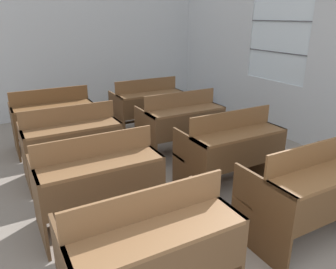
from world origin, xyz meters
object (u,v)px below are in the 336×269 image
object	(u,v)px
bench_front_left	(151,250)
bench_third_right	(181,123)
bench_back_right	(147,105)
bench_second_left	(98,180)
bench_back_left	(53,118)
bench_third_left	(72,142)
wastepaper_bin	(202,101)
bench_front_right	(310,191)
bench_second_right	(231,149)

from	to	relation	value
bench_front_left	bench_third_right	distance (m)	2.72
bench_third_right	bench_back_right	bearing A→B (deg)	89.90
bench_second_left	bench_back_left	xyz separation A→B (m)	(0.00, 2.23, 0.00)
bench_front_left	bench_third_left	size ratio (longest dim) A/B	1.00
bench_front_left	wastepaper_bin	bearing A→B (deg)	51.87
bench_third_left	bench_third_right	distance (m)	1.56
bench_front_right	bench_second_right	distance (m)	1.10
bench_back_right	bench_back_left	bearing A→B (deg)	-179.83
bench_second_left	bench_front_left	bearing A→B (deg)	-89.59
bench_front_left	bench_second_left	world-z (taller)	same
bench_second_left	bench_third_left	world-z (taller)	same
bench_second_right	bench_back_right	xyz separation A→B (m)	(-0.01, 2.23, 0.00)
bench_back_left	wastepaper_bin	xyz separation A→B (m)	(3.24, 0.78, -0.31)
bench_back_right	wastepaper_bin	size ratio (longest dim) A/B	3.24
bench_second_right	wastepaper_bin	size ratio (longest dim) A/B	3.24
bench_front_left	bench_second_right	size ratio (longest dim) A/B	1.00
bench_third_left	wastepaper_bin	bearing A→B (deg)	30.34
bench_third_left	bench_back_right	world-z (taller)	same
bench_second_left	bench_back_right	world-z (taller)	same
bench_front_right	bench_second_right	size ratio (longest dim) A/B	1.00
bench_second_left	bench_second_right	size ratio (longest dim) A/B	1.00
bench_third_left	bench_back_left	distance (m)	1.11
bench_front_right	wastepaper_bin	distance (m)	4.44
bench_second_right	bench_back_right	size ratio (longest dim) A/B	1.00
bench_front_right	bench_back_right	bearing A→B (deg)	90.23
wastepaper_bin	bench_front_right	bearing A→B (deg)	-111.97
bench_front_left	bench_front_right	distance (m)	1.58
bench_second_right	bench_third_right	distance (m)	1.10
bench_second_right	bench_third_left	world-z (taller)	same
bench_front_left	bench_back_right	distance (m)	3.70
bench_third_left	bench_back_left	xyz separation A→B (m)	(-0.01, 1.11, 0.00)
bench_second_left	wastepaper_bin	bearing A→B (deg)	42.83
bench_second_right	bench_third_right	world-z (taller)	same
wastepaper_bin	bench_back_left	bearing A→B (deg)	-166.54
bench_back_left	wastepaper_bin	distance (m)	3.35
bench_third_right	bench_second_left	bearing A→B (deg)	-144.83
bench_back_right	bench_front_left	bearing A→B (deg)	-115.06
bench_front_left	bench_third_right	size ratio (longest dim) A/B	1.00
bench_back_right	wastepaper_bin	bearing A→B (deg)	24.79
bench_front_right	bench_third_left	world-z (taller)	same
bench_second_left	bench_third_left	size ratio (longest dim) A/B	1.00
bench_second_right	wastepaper_bin	xyz separation A→B (m)	(1.66, 3.00, -0.31)
bench_front_right	bench_third_left	bearing A→B (deg)	125.33
bench_second_left	bench_back_left	distance (m)	2.23
bench_second_left	bench_third_right	size ratio (longest dim) A/B	1.00
bench_front_right	bench_second_left	xyz separation A→B (m)	(-1.59, 1.10, 0.00)
bench_front_right	bench_back_left	size ratio (longest dim) A/B	1.00
bench_back_right	bench_front_right	bearing A→B (deg)	-89.77
bench_second_right	bench_back_left	distance (m)	2.73
bench_front_left	bench_second_left	xyz separation A→B (m)	(-0.01, 1.12, 0.00)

